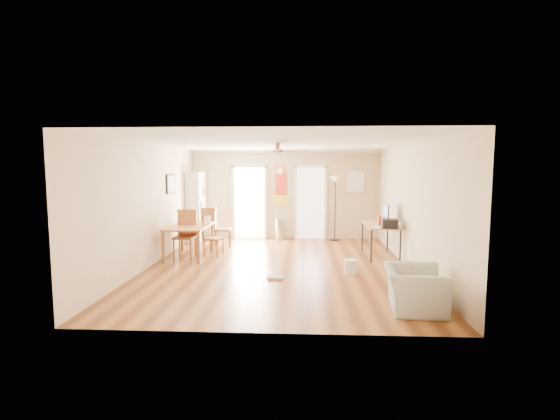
# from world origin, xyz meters

# --- Properties ---
(floor) EXTENTS (7.00, 7.00, 0.00)m
(floor) POSITION_xyz_m (0.00, 0.00, 0.00)
(floor) COLOR brown
(floor) RESTS_ON ground
(ceiling) EXTENTS (5.50, 7.00, 0.00)m
(ceiling) POSITION_xyz_m (0.00, 0.00, 2.60)
(ceiling) COLOR silver
(ceiling) RESTS_ON floor
(wall_back) EXTENTS (5.50, 0.04, 2.60)m
(wall_back) POSITION_xyz_m (0.00, 3.50, 1.30)
(wall_back) COLOR beige
(wall_back) RESTS_ON floor
(wall_front) EXTENTS (5.50, 0.04, 2.60)m
(wall_front) POSITION_xyz_m (0.00, -3.50, 1.30)
(wall_front) COLOR beige
(wall_front) RESTS_ON floor
(wall_left) EXTENTS (0.04, 7.00, 2.60)m
(wall_left) POSITION_xyz_m (-2.75, 0.00, 1.30)
(wall_left) COLOR beige
(wall_left) RESTS_ON floor
(wall_right) EXTENTS (0.04, 7.00, 2.60)m
(wall_right) POSITION_xyz_m (2.75, 0.00, 1.30)
(wall_right) COLOR beige
(wall_right) RESTS_ON floor
(crown_molding) EXTENTS (5.50, 7.00, 0.08)m
(crown_molding) POSITION_xyz_m (0.00, 0.00, 2.56)
(crown_molding) COLOR white
(crown_molding) RESTS_ON wall_back
(kitchen_doorway) EXTENTS (0.90, 0.10, 2.10)m
(kitchen_doorway) POSITION_xyz_m (-1.05, 3.48, 1.05)
(kitchen_doorway) COLOR white
(kitchen_doorway) RESTS_ON wall_back
(bathroom_doorway) EXTENTS (0.80, 0.10, 2.10)m
(bathroom_doorway) POSITION_xyz_m (0.75, 3.48, 1.05)
(bathroom_doorway) COLOR white
(bathroom_doorway) RESTS_ON wall_back
(wall_decal) EXTENTS (0.46, 0.03, 1.10)m
(wall_decal) POSITION_xyz_m (-0.13, 3.48, 1.55)
(wall_decal) COLOR red
(wall_decal) RESTS_ON wall_back
(ac_grille) EXTENTS (0.50, 0.04, 0.60)m
(ac_grille) POSITION_xyz_m (2.05, 3.47, 1.70)
(ac_grille) COLOR white
(ac_grille) RESTS_ON wall_back
(framed_poster) EXTENTS (0.04, 0.66, 0.48)m
(framed_poster) POSITION_xyz_m (-2.73, 1.40, 1.70)
(framed_poster) COLOR black
(framed_poster) RESTS_ON wall_left
(ceiling_fan) EXTENTS (1.24, 1.24, 0.20)m
(ceiling_fan) POSITION_xyz_m (0.00, -0.30, 2.43)
(ceiling_fan) COLOR #593819
(ceiling_fan) RESTS_ON ceiling
(bookshelf) EXTENTS (0.67, 0.97, 1.98)m
(bookshelf) POSITION_xyz_m (-2.53, 3.03, 0.99)
(bookshelf) COLOR silver
(bookshelf) RESTS_ON floor
(dining_table) EXTENTS (0.90, 1.50, 0.75)m
(dining_table) POSITION_xyz_m (-2.15, 0.85, 0.37)
(dining_table) COLOR #A96F36
(dining_table) RESTS_ON floor
(dining_chair_right_a) EXTENTS (0.48, 0.48, 1.05)m
(dining_chair_right_a) POSITION_xyz_m (-1.60, 2.11, 0.53)
(dining_chair_right_a) COLOR #A56035
(dining_chair_right_a) RESTS_ON floor
(dining_chair_right_b) EXTENTS (0.47, 0.47, 0.94)m
(dining_chair_right_b) POSITION_xyz_m (-1.60, 0.97, 0.47)
(dining_chair_right_b) COLOR #9E5F33
(dining_chair_right_b) RESTS_ON floor
(dining_chair_near) EXTENTS (0.47, 0.47, 1.11)m
(dining_chair_near) POSITION_xyz_m (-2.22, 0.72, 0.55)
(dining_chair_near) COLOR brown
(dining_chair_near) RESTS_ON floor
(dining_chair_far) EXTENTS (0.44, 0.44, 1.02)m
(dining_chair_far) POSITION_xyz_m (-1.98, 2.33, 0.51)
(dining_chair_far) COLOR #94562F
(dining_chair_far) RESTS_ON floor
(trash_can) EXTENTS (0.28, 0.28, 0.59)m
(trash_can) POSITION_xyz_m (-0.13, 3.24, 0.30)
(trash_can) COLOR #ADADAF
(trash_can) RESTS_ON floor
(torchiere_lamp) EXTENTS (0.42, 0.42, 1.85)m
(torchiere_lamp) POSITION_xyz_m (1.45, 3.21, 0.93)
(torchiere_lamp) COLOR black
(torchiere_lamp) RESTS_ON floor
(computer_desk) EXTENTS (0.71, 1.42, 0.76)m
(computer_desk) POSITION_xyz_m (2.34, 1.13, 0.38)
(computer_desk) COLOR tan
(computer_desk) RESTS_ON floor
(imac) EXTENTS (0.23, 0.52, 0.48)m
(imac) POSITION_xyz_m (2.47, 1.11, 1.00)
(imac) COLOR black
(imac) RESTS_ON computer_desk
(keyboard) EXTENTS (0.24, 0.42, 0.01)m
(keyboard) POSITION_xyz_m (2.20, 0.67, 0.77)
(keyboard) COLOR silver
(keyboard) RESTS_ON computer_desk
(printer) EXTENTS (0.37, 0.42, 0.20)m
(printer) POSITION_xyz_m (2.45, 0.61, 0.86)
(printer) COLOR black
(printer) RESTS_ON computer_desk
(orange_bottle) EXTENTS (0.10, 0.10, 0.24)m
(orange_bottle) POSITION_xyz_m (2.30, 1.02, 0.88)
(orange_bottle) COLOR red
(orange_bottle) RESTS_ON computer_desk
(wastebasket_a) EXTENTS (0.31, 0.31, 0.29)m
(wastebasket_a) POSITION_xyz_m (1.46, -0.50, 0.14)
(wastebasket_a) COLOR silver
(wastebasket_a) RESTS_ON floor
(floor_cloth) EXTENTS (0.31, 0.25, 0.04)m
(floor_cloth) POSITION_xyz_m (-0.01, -0.94, 0.02)
(floor_cloth) COLOR #A9A8A4
(floor_cloth) RESTS_ON floor
(armchair) EXTENTS (0.93, 1.04, 0.63)m
(armchair) POSITION_xyz_m (2.15, -2.52, 0.31)
(armchair) COLOR #A3A49F
(armchair) RESTS_ON floor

